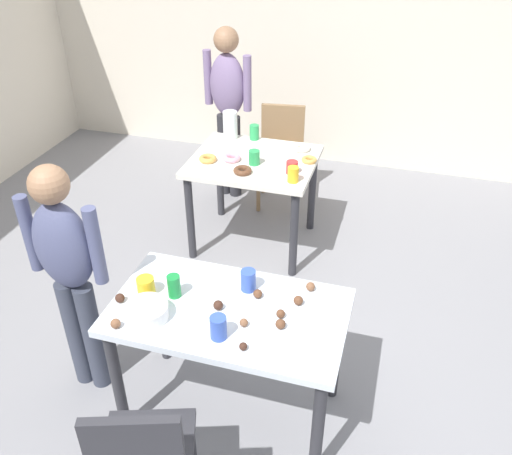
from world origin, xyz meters
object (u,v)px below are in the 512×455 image
at_px(person_girl_near, 68,266).
at_px(mixing_bowl, 147,312).
at_px(dining_table_far, 254,173).
at_px(chair_far_table, 281,150).
at_px(person_adult_far, 228,100).
at_px(soda_can, 174,286).
at_px(dining_table_near, 229,326).
at_px(pitcher_far, 230,125).

relative_size(person_girl_near, mixing_bowl, 6.81).
distance_m(dining_table_far, chair_far_table, 0.76).
distance_m(chair_far_table, person_girl_near, 2.50).
bearing_deg(person_adult_far, soda_can, -77.64).
relative_size(dining_table_near, dining_table_far, 1.26).
xyz_separation_m(chair_far_table, mixing_bowl, (-0.03, -2.56, 0.29)).
distance_m(person_girl_near, person_adult_far, 2.38).
bearing_deg(soda_can, mixing_bowl, -108.44).
relative_size(dining_table_far, mixing_bowl, 4.43).
bearing_deg(mixing_bowl, dining_table_near, 25.09).
distance_m(dining_table_near, dining_table_far, 1.68).
bearing_deg(pitcher_far, chair_far_table, 53.16).
bearing_deg(soda_can, person_adult_far, 102.36).
height_order(dining_table_near, soda_can, soda_can).
xyz_separation_m(person_girl_near, pitcher_far, (0.21, 1.99, 0.02)).
bearing_deg(chair_far_table, dining_table_far, -92.39).
relative_size(dining_table_near, chair_far_table, 1.34).
height_order(chair_far_table, person_girl_near, person_girl_near).
bearing_deg(dining_table_far, person_girl_near, -106.75).
bearing_deg(soda_can, dining_table_near, -3.95).
bearing_deg(person_girl_near, chair_far_table, 77.57).
distance_m(person_girl_near, pitcher_far, 2.00).
bearing_deg(soda_can, dining_table_far, 92.41).
xyz_separation_m(dining_table_far, person_adult_far, (-0.44, 0.72, 0.28)).
bearing_deg(mixing_bowl, dining_table_far, 90.19).
distance_m(chair_far_table, person_adult_far, 0.63).
bearing_deg(chair_far_table, soda_can, -89.11).
bearing_deg(dining_table_near, dining_table_far, 102.38).
height_order(dining_table_near, person_adult_far, person_adult_far).
bearing_deg(chair_far_table, pitcher_far, -126.84).
height_order(chair_far_table, pitcher_far, pitcher_far).
bearing_deg(soda_can, person_girl_near, -175.62).
xyz_separation_m(person_adult_far, soda_can, (0.51, -2.34, -0.10)).
distance_m(person_adult_far, mixing_bowl, 2.57).
height_order(chair_far_table, person_adult_far, person_adult_far).
height_order(person_girl_near, soda_can, person_girl_near).
distance_m(dining_table_far, soda_can, 1.63).
distance_m(person_adult_far, soda_can, 2.40).
relative_size(dining_table_far, person_girl_near, 0.65).
bearing_deg(dining_table_near, chair_far_table, 97.83).
relative_size(dining_table_far, pitcher_far, 4.18).
bearing_deg(person_adult_far, mixing_bowl, -79.89).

